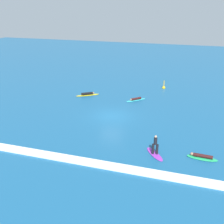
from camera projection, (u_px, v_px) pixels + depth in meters
ground_plane at (112, 116)px, 30.95m from camera, size 120.00×120.00×0.00m
surfer_on_purple_board at (155, 150)px, 22.97m from camera, size 2.01×2.32×1.77m
surfer_on_yellow_board at (87, 94)px, 37.81m from camera, size 3.02×2.44×0.44m
surfer_on_teal_board at (136, 99)px, 35.89m from camera, size 2.44×2.53×0.37m
surfer_on_green_board at (202, 157)px, 22.50m from camera, size 2.48×0.91×0.39m
marker_buoy at (164, 87)px, 40.81m from camera, size 0.47×0.47×1.31m
wave_crest at (75, 160)px, 22.19m from camera, size 25.69×0.90×0.18m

